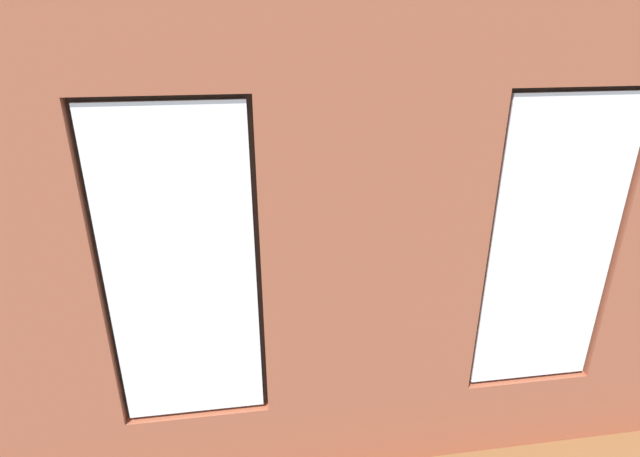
# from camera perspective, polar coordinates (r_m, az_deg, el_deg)

# --- Properties ---
(ground_plane) EXTENTS (6.91, 5.70, 0.10)m
(ground_plane) POSITION_cam_1_polar(r_m,az_deg,el_deg) (5.95, -0.31, -7.22)
(ground_plane) COLOR brown
(brick_wall_with_windows) EXTENTS (6.31, 0.30, 3.42)m
(brick_wall_with_windows) POSITION_cam_1_polar(r_m,az_deg,el_deg) (2.99, 6.34, -1.68)
(brick_wall_with_windows) COLOR #9E5138
(brick_wall_with_windows) RESTS_ON ground_plane
(couch_by_window) EXTENTS (2.07, 0.87, 0.80)m
(couch_by_window) POSITION_cam_1_polar(r_m,az_deg,el_deg) (4.20, -3.24, -15.63)
(couch_by_window) COLOR black
(couch_by_window) RESTS_ON ground_plane
(couch_left) EXTENTS (0.89, 2.10, 0.80)m
(couch_left) POSITION_cam_1_polar(r_m,az_deg,el_deg) (6.44, 22.07, -2.79)
(couch_left) COLOR black
(couch_left) RESTS_ON ground_plane
(coffee_table) EXTENTS (1.58, 0.86, 0.46)m
(coffee_table) POSITION_cam_1_polar(r_m,az_deg,el_deg) (5.99, -1.57, -2.04)
(coffee_table) COLOR olive
(coffee_table) RESTS_ON ground_plane
(cup_ceramic) EXTENTS (0.09, 0.09, 0.11)m
(cup_ceramic) POSITION_cam_1_polar(r_m,az_deg,el_deg) (5.85, -0.27, -1.57)
(cup_ceramic) COLOR #33567F
(cup_ceramic) RESTS_ON coffee_table
(candle_jar) EXTENTS (0.08, 0.08, 0.12)m
(candle_jar) POSITION_cam_1_polar(r_m,az_deg,el_deg) (6.03, -3.58, -0.79)
(candle_jar) COLOR #B7333D
(candle_jar) RESTS_ON coffee_table
(table_plant_small) EXTENTS (0.10, 0.10, 0.17)m
(table_plant_small) POSITION_cam_1_polar(r_m,az_deg,el_deg) (5.93, -1.59, -0.80)
(table_plant_small) COLOR gray
(table_plant_small) RESTS_ON coffee_table
(remote_gray) EXTENTS (0.18, 0.11, 0.02)m
(remote_gray) POSITION_cam_1_polar(r_m,az_deg,el_deg) (5.82, -6.08, -2.30)
(remote_gray) COLOR #59595B
(remote_gray) RESTS_ON coffee_table
(remote_black) EXTENTS (0.12, 0.17, 0.02)m
(remote_black) POSITION_cam_1_polar(r_m,az_deg,el_deg) (6.16, 2.27, -0.68)
(remote_black) COLOR black
(remote_black) RESTS_ON coffee_table
(media_console) EXTENTS (1.12, 0.42, 0.51)m
(media_console) POSITION_cam_1_polar(r_m,az_deg,el_deg) (6.42, -26.51, -4.37)
(media_console) COLOR black
(media_console) RESTS_ON ground_plane
(tv_flatscreen) EXTENTS (1.24, 0.20, 0.86)m
(tv_flatscreen) POSITION_cam_1_polar(r_m,az_deg,el_deg) (6.17, -27.63, 1.36)
(tv_flatscreen) COLOR black
(tv_flatscreen) RESTS_ON media_console
(papasan_chair) EXTENTS (1.01, 1.01, 0.66)m
(papasan_chair) POSITION_cam_1_polar(r_m,az_deg,el_deg) (7.32, -4.74, 2.81)
(papasan_chair) COLOR olive
(papasan_chair) RESTS_ON ground_plane
(potted_plant_between_couches) EXTENTS (0.72, 0.72, 0.94)m
(potted_plant_between_couches) POSITION_cam_1_polar(r_m,az_deg,el_deg) (4.40, 16.50, -9.75)
(potted_plant_between_couches) COLOR #47423D
(potted_plant_between_couches) RESTS_ON ground_plane
(potted_plant_beside_window_right) EXTENTS (0.97, 1.02, 1.54)m
(potted_plant_beside_window_right) POSITION_cam_1_polar(r_m,az_deg,el_deg) (4.27, -30.15, -14.02)
(potted_plant_beside_window_right) COLOR #9E5638
(potted_plant_beside_window_right) RESTS_ON ground_plane
(potted_plant_near_tv) EXTENTS (1.00, 1.01, 1.46)m
(potted_plant_near_tv) POSITION_cam_1_polar(r_m,az_deg,el_deg) (5.11, -24.97, -2.76)
(potted_plant_near_tv) COLOR gray
(potted_plant_near_tv) RESTS_ON ground_plane
(potted_plant_corner_near_left) EXTENTS (0.83, 0.78, 1.08)m
(potted_plant_corner_near_left) POSITION_cam_1_polar(r_m,az_deg,el_deg) (8.07, 16.46, 4.47)
(potted_plant_corner_near_left) COLOR #9E5638
(potted_plant_corner_near_left) RESTS_ON ground_plane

